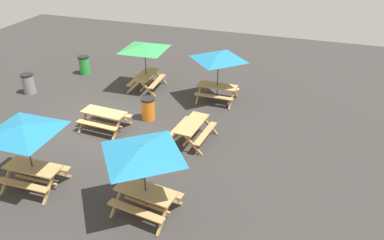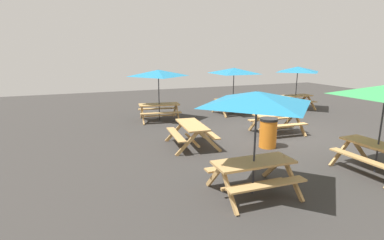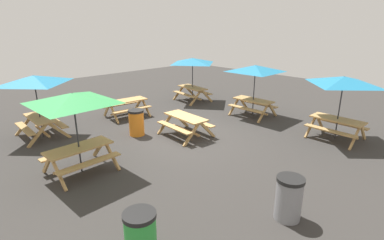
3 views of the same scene
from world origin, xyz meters
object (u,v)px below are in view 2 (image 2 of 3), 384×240
Objects in this scene: picnic_table_6 at (234,74)px; trash_bin_orange at (268,133)px; picnic_table_4 at (158,77)px; picnic_table_1 at (257,106)px; picnic_table_2 at (192,130)px; picnic_table_0 at (298,72)px; picnic_table_5 at (277,119)px.

picnic_table_6 is 5.63m from trash_bin_orange.
picnic_table_4 reaches higher than trash_bin_orange.
picnic_table_2 is (0.02, -3.65, -1.43)m from picnic_table_1.
picnic_table_1 is 7.75m from picnic_table_4.
picnic_table_1 reaches higher than trash_bin_orange.
picnic_table_6 is at bearing -1.96° from picnic_table_0.
picnic_table_4 is at bearing -43.11° from picnic_table_5.
picnic_table_4 and picnic_table_6 have the same top height.
picnic_table_0 and picnic_table_6 have the same top height.
picnic_table_5 is 1.85m from trash_bin_orange.
picnic_table_4 is 5.78m from trash_bin_orange.
picnic_table_1 is 3.80m from trash_bin_orange.
picnic_table_1 is 5.52m from picnic_table_5.
picnic_table_0 reaches higher than trash_bin_orange.
picnic_table_0 is 0.83× the size of picnic_table_6.
trash_bin_orange is (1.33, 1.29, -0.07)m from picnic_table_5.
picnic_table_6 is (3.77, -0.16, 0.00)m from picnic_table_0.
picnic_table_6 reaches higher than picnic_table_5.
picnic_table_6 reaches higher than trash_bin_orange.
picnic_table_2 is 1.96× the size of trash_bin_orange.
picnic_table_6 is (-3.84, -7.85, 0.00)m from picnic_table_1.
picnic_table_1 reaches higher than picnic_table_2.
picnic_table_0 is 1.24× the size of picnic_table_5.
picnic_table_5 is (4.01, 3.74, -1.43)m from picnic_table_0.
picnic_table_5 is (-3.62, -0.29, 0.00)m from picnic_table_2.
picnic_table_4 is 2.38× the size of trash_bin_orange.
picnic_table_0 is at bearing -133.60° from picnic_table_5.
picnic_table_2 and picnic_table_5 have the same top height.
picnic_table_5 is 0.66× the size of picnic_table_6.
picnic_table_0 is 3.77m from picnic_table_6.
trash_bin_orange is (1.57, 5.20, -1.49)m from picnic_table_6.
picnic_table_0 is 1.00× the size of picnic_table_1.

